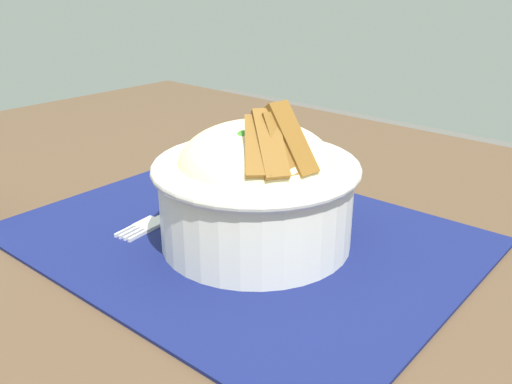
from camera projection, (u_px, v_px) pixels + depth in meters
The scene contains 4 objects.
table at pixel (245, 281), 0.57m from camera, with size 1.33×0.91×0.73m.
placemat at pixel (240, 236), 0.53m from camera, with size 0.41×0.32×0.00m, color #11194C.
bowl at pixel (256, 185), 0.50m from camera, with size 0.19×0.19×0.14m.
fork at pixel (165, 216), 0.57m from camera, with size 0.03×0.14×0.00m.
Camera 1 is at (-0.34, 0.36, 0.97)m, focal length 39.01 mm.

